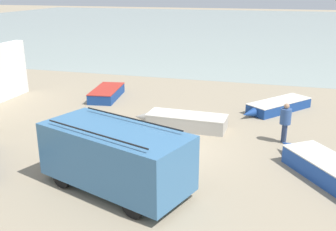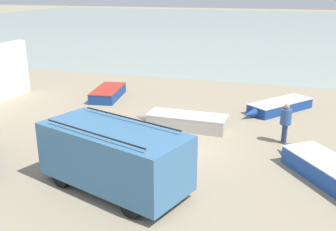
# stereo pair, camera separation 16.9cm
# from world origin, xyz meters

# --- Properties ---
(ground_plane) EXTENTS (200.00, 200.00, 0.00)m
(ground_plane) POSITION_xyz_m (0.00, 0.00, 0.00)
(ground_plane) COLOR gray
(sea_water) EXTENTS (120.00, 80.00, 0.01)m
(sea_water) POSITION_xyz_m (0.00, 52.00, 0.00)
(sea_water) COLOR #99A89E
(sea_water) RESTS_ON ground_plane
(parked_van) EXTENTS (5.27, 3.56, 2.16)m
(parked_van) POSITION_xyz_m (-0.95, -3.45, 1.12)
(parked_van) COLOR teal
(parked_van) RESTS_ON ground_plane
(fishing_rowboat_0) EXTENTS (3.43, 3.97, 0.53)m
(fishing_rowboat_0) POSITION_xyz_m (3.79, 6.33, 0.26)
(fishing_rowboat_0) COLOR navy
(fishing_rowboat_0) RESTS_ON ground_plane
(fishing_rowboat_1) EXTENTS (4.32, 1.36, 0.66)m
(fishing_rowboat_1) POSITION_xyz_m (-0.25, 2.55, 0.33)
(fishing_rowboat_1) COLOR #ADA89E
(fishing_rowboat_1) RESTS_ON ground_plane
(fishing_rowboat_2) EXTENTS (3.87, 4.84, 0.65)m
(fishing_rowboat_2) POSITION_xyz_m (5.77, -1.11, 0.33)
(fishing_rowboat_2) COLOR #234CA3
(fishing_rowboat_2) RESTS_ON ground_plane
(fishing_rowboat_3) EXTENTS (1.77, 3.82, 0.57)m
(fishing_rowboat_3) POSITION_xyz_m (-5.65, 6.29, 0.28)
(fishing_rowboat_3) COLOR navy
(fishing_rowboat_3) RESTS_ON ground_plane
(fisherman_1) EXTENTS (0.44, 0.44, 1.67)m
(fisherman_1) POSITION_xyz_m (4.14, 2.00, 1.00)
(fisherman_1) COLOR navy
(fisherman_1) RESTS_ON ground_plane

